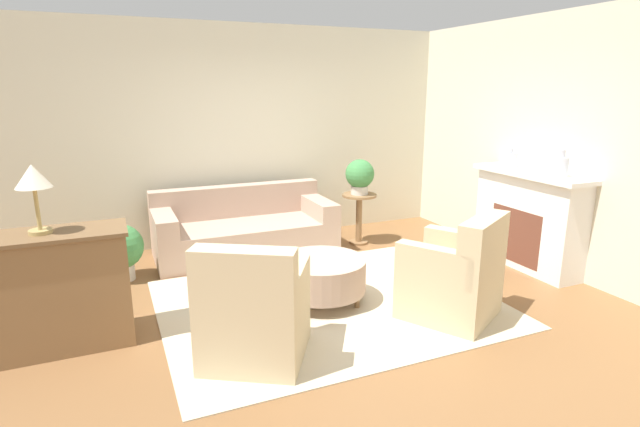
# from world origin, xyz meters

# --- Properties ---
(ground_plane) EXTENTS (16.00, 16.00, 0.00)m
(ground_plane) POSITION_xyz_m (0.00, 0.00, 0.00)
(ground_plane) COLOR brown
(wall_back) EXTENTS (8.82, 0.12, 2.80)m
(wall_back) POSITION_xyz_m (0.00, 2.47, 1.40)
(wall_back) COLOR beige
(wall_back) RESTS_ON ground_plane
(wall_right) EXTENTS (0.12, 9.39, 2.80)m
(wall_right) POSITION_xyz_m (2.76, 0.00, 1.40)
(wall_right) COLOR beige
(wall_right) RESTS_ON ground_plane
(rug) EXTENTS (3.09, 2.47, 0.01)m
(rug) POSITION_xyz_m (0.00, 0.00, 0.01)
(rug) COLOR beige
(rug) RESTS_ON ground_plane
(couch) EXTENTS (2.16, 0.95, 0.80)m
(couch) POSITION_xyz_m (-0.33, 1.80, 0.29)
(couch) COLOR tan
(couch) RESTS_ON ground_plane
(armchair_left) EXTENTS (1.01, 1.01, 0.95)m
(armchair_left) POSITION_xyz_m (-0.93, -0.70, 0.37)
(armchair_left) COLOR #C6B289
(armchair_left) RESTS_ON rug
(armchair_right) EXTENTS (1.01, 1.01, 0.95)m
(armchair_right) POSITION_xyz_m (0.93, -0.70, 0.37)
(armchair_right) COLOR #C6B289
(armchair_right) RESTS_ON rug
(ottoman_table) EXTENTS (0.85, 0.85, 0.43)m
(ottoman_table) POSITION_xyz_m (-0.05, 0.06, 0.28)
(ottoman_table) COLOR tan
(ottoman_table) RESTS_ON rug
(side_table) EXTENTS (0.45, 0.45, 0.67)m
(side_table) POSITION_xyz_m (1.15, 1.58, 0.44)
(side_table) COLOR olive
(side_table) RESTS_ON ground_plane
(fireplace) EXTENTS (0.44, 1.42, 1.11)m
(fireplace) POSITION_xyz_m (2.51, 0.06, 0.58)
(fireplace) COLOR white
(fireplace) RESTS_ON ground_plane
(dresser) EXTENTS (1.21, 0.49, 0.95)m
(dresser) POSITION_xyz_m (-2.33, 0.11, 0.49)
(dresser) COLOR olive
(dresser) RESTS_ON ground_plane
(vase_mantel_near) EXTENTS (0.18, 0.18, 0.23)m
(vase_mantel_near) POSITION_xyz_m (2.50, 0.42, 1.20)
(vase_mantel_near) COLOR silver
(vase_mantel_near) RESTS_ON fireplace
(vase_mantel_far) EXTENTS (0.16, 0.16, 0.28)m
(vase_mantel_far) POSITION_xyz_m (2.50, -0.31, 1.22)
(vase_mantel_far) COLOR silver
(vase_mantel_far) RESTS_ON fireplace
(potted_plant_on_side_table) EXTENTS (0.37, 0.37, 0.45)m
(potted_plant_on_side_table) POSITION_xyz_m (1.15, 1.58, 0.91)
(potted_plant_on_side_table) COLOR beige
(potted_plant_on_side_table) RESTS_ON side_table
(potted_plant_floor) EXTENTS (0.48, 0.48, 0.61)m
(potted_plant_floor) POSITION_xyz_m (-1.77, 1.44, 0.35)
(potted_plant_floor) COLOR beige
(potted_plant_floor) RESTS_ON ground_plane
(table_lamp) EXTENTS (0.25, 0.25, 0.52)m
(table_lamp) POSITION_xyz_m (-2.33, 0.11, 1.35)
(table_lamp) COLOR tan
(table_lamp) RESTS_ON dresser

